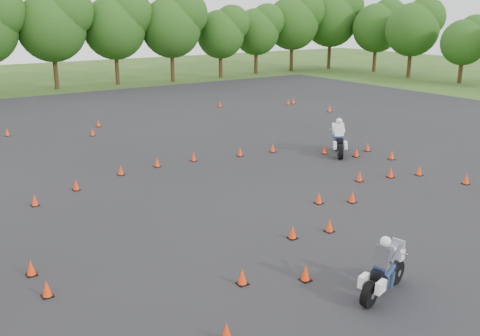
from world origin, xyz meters
name	(u,v)px	position (x,y,z in m)	size (l,w,h in m)	color
ground	(302,226)	(0.00, 0.00, 0.00)	(140.00, 140.00, 0.00)	#2D5119
asphalt_pad	(215,183)	(0.00, 6.00, 0.01)	(62.00, 62.00, 0.00)	black
treeline	(78,43)	(3.55, 35.33, 4.66)	(87.15, 32.27, 11.01)	#214714
traffic_cones	(220,181)	(-0.04, 5.54, 0.23)	(36.39, 33.06, 0.45)	#FB350A
rider_grey	(384,264)	(-1.32, -4.87, 0.90)	(2.31, 0.71, 1.78)	#3D3F45
rider_white	(339,136)	(8.09, 6.56, 1.02)	(2.62, 0.80, 2.02)	silver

